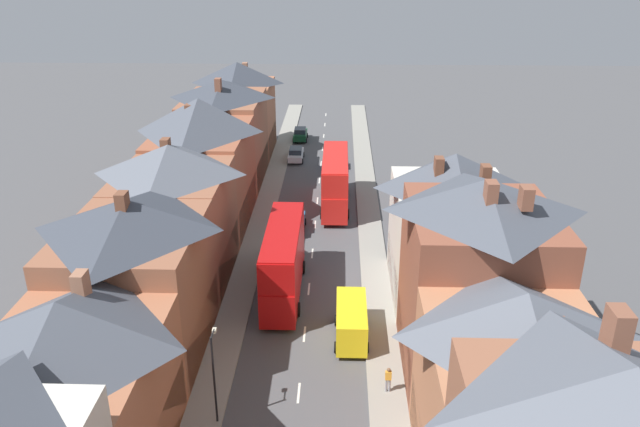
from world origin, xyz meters
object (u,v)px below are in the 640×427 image
Objects in this scene: pedestrian_mid_left at (388,378)px; street_lamp at (214,372)px; car_parked_left_a at (336,161)px; car_parked_left_b at (296,154)px; double_decker_bus_lead at (335,180)px; car_parked_right_a at (273,255)px; car_near_blue at (295,222)px; delivery_van at (351,321)px; double_decker_bus_mid_street at (283,260)px; car_far_grey at (300,134)px.

pedestrian_mid_left is 0.29× the size of street_lamp.
car_parked_left_b is (-4.90, 2.45, 0.02)m from car_parked_left_a.
double_decker_bus_lead is 2.62× the size of car_parked_right_a.
car_parked_left_a is at bearing 78.68° from car_near_blue.
car_near_blue is 0.72× the size of street_lamp.
street_lamp is at bearing -132.21° from delivery_van.
double_decker_bus_mid_street is 11.56m from car_near_blue.
car_near_blue is 0.93× the size of car_parked_left_b.
pedestrian_mid_left reaches higher than car_near_blue.
car_near_blue is at bearing -86.36° from car_parked_left_b.
car_parked_right_a is at bearing -101.25° from car_parked_left_a.
delivery_van is at bearing -73.93° from car_near_blue.
car_parked_left_a is 1.04× the size of car_parked_left_b.
car_far_grey is 0.75× the size of street_lamp.
pedestrian_mid_left is 10.00m from street_lamp.
car_far_grey is at bearing 92.55° from car_near_blue.
car_near_blue is 25.35m from street_lamp.
car_far_grey is at bearing 90.00° from car_parked_left_b.
car_parked_right_a reaches higher than car_parked_left_b.
car_parked_right_a is (-1.30, -6.66, -0.00)m from car_near_blue.
car_far_grey is at bearing 113.62° from car_parked_left_a.
pedestrian_mid_left is at bearing -62.50° from car_parked_right_a.
double_decker_bus_lead reaches higher than car_parked_right_a.
delivery_van is (6.20, -37.45, 0.52)m from car_parked_left_b.
car_far_grey reaches higher than car_parked_right_a.
car_near_blue is 0.89× the size of car_parked_left_a.
double_decker_bus_lead is 31.46m from street_lamp.
car_parked_right_a is (-4.89, -12.42, -1.97)m from double_decker_bus_lead.
double_decker_bus_mid_street is 2.52× the size of car_parked_left_b.
double_decker_bus_mid_street is 1.96× the size of street_lamp.
double_decker_bus_mid_street is at bearing -88.18° from car_far_grey.
double_decker_bus_mid_street is (-3.60, -17.15, 0.00)m from double_decker_bus_lead.
double_decker_bus_lead is at bearing 58.06° from car_near_blue.
double_decker_bus_mid_street is 40.64m from car_far_grey.
double_decker_bus_lead is 17.53m from double_decker_bus_mid_street.
double_decker_bus_mid_street is at bearing -87.68° from car_parked_left_b.
double_decker_bus_mid_street is at bearing -90.05° from car_near_blue.
car_parked_left_a is 40.61m from pedestrian_mid_left.
car_parked_left_b is at bearing 108.43° from double_decker_bus_lead.
delivery_van reaches higher than car_parked_left_a.
car_near_blue reaches higher than car_far_grey.
car_parked_left_a is 35.02m from delivery_van.
car_far_grey is 0.79× the size of delivery_van.
double_decker_bus_mid_street is 6.71× the size of pedestrian_mid_left.
street_lamp reaches higher than pedestrian_mid_left.
car_parked_right_a reaches higher than car_parked_left_a.
pedestrian_mid_left is at bearing -85.28° from car_parked_left_a.
pedestrian_mid_left is at bearing -80.94° from car_far_grey.
street_lamp is (-1.15, -18.46, 2.39)m from car_parked_right_a.
car_near_blue is 6.78m from car_parked_right_a.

